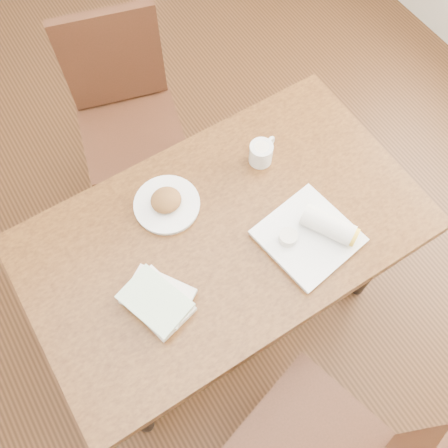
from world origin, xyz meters
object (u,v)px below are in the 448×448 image
plate_scone (167,203)px  coffee_mug (262,152)px  book_stack (157,300)px  chair_far (126,109)px  table (224,241)px  plate_burrito (315,233)px

plate_scone → coffee_mug: (0.37, -0.01, 0.02)m
plate_scone → book_stack: 0.34m
coffee_mug → chair_far: bearing=112.3°
table → plate_scone: 0.24m
table → plate_scone: (-0.11, 0.18, 0.11)m
plate_scone → plate_burrito: (0.35, -0.35, 0.01)m
chair_far → plate_scone: (-0.12, -0.61, 0.22)m
table → chair_far: chair_far is taller
table → plate_burrito: (0.23, -0.17, 0.11)m
plate_scone → coffee_mug: coffee_mug is taller
chair_far → coffee_mug: 0.71m
table → plate_burrito: size_ratio=4.19×
table → plate_burrito: bearing=-36.7°
plate_burrito → book_stack: plate_burrito is taller
table → book_stack: (-0.30, -0.10, 0.11)m
chair_far → plate_scone: chair_far is taller
chair_far → plate_burrito: (0.23, -0.96, 0.23)m
plate_scone → plate_burrito: plate_burrito is taller
table → coffee_mug: size_ratio=11.17×
book_stack → chair_far: bearing=71.0°
chair_far → plate_scone: size_ratio=4.31×
coffee_mug → book_stack: coffee_mug is taller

